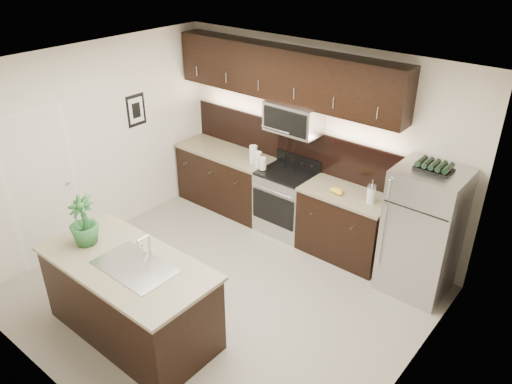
% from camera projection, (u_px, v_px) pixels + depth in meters
% --- Properties ---
extents(ground, '(4.50, 4.50, 0.00)m').
position_uv_depth(ground, '(219.00, 294.00, 6.07)').
color(ground, gray).
rests_on(ground, ground).
extents(room_walls, '(4.52, 4.02, 2.71)m').
position_uv_depth(room_walls, '(204.00, 166.00, 5.31)').
color(room_walls, silver).
rests_on(room_walls, ground).
extents(counter_run, '(3.51, 0.65, 0.94)m').
position_uv_depth(counter_run, '(275.00, 197.00, 7.26)').
color(counter_run, black).
rests_on(counter_run, ground).
extents(upper_fixtures, '(3.49, 0.40, 1.66)m').
position_uv_depth(upper_fixtures, '(285.00, 82.00, 6.55)').
color(upper_fixtures, black).
rests_on(upper_fixtures, counter_run).
extents(island, '(1.96, 0.96, 0.94)m').
position_uv_depth(island, '(131.00, 297.00, 5.30)').
color(island, black).
rests_on(island, ground).
extents(sink_faucet, '(0.84, 0.50, 0.28)m').
position_uv_depth(sink_faucet, '(135.00, 265.00, 4.99)').
color(sink_faucet, silver).
rests_on(sink_faucet, island).
extents(refrigerator, '(0.77, 0.70, 1.60)m').
position_uv_depth(refrigerator, '(422.00, 232.00, 5.82)').
color(refrigerator, '#B2B2B7').
rests_on(refrigerator, ground).
extents(wine_rack, '(0.40, 0.24, 0.10)m').
position_uv_depth(wine_rack, '(434.00, 167.00, 5.42)').
color(wine_rack, black).
rests_on(wine_rack, refrigerator).
extents(plant, '(0.37, 0.37, 0.55)m').
position_uv_depth(plant, '(83.00, 221.00, 5.24)').
color(plant, '#245A29').
rests_on(plant, island).
extents(canisters, '(0.36, 0.21, 0.25)m').
position_uv_depth(canisters, '(257.00, 158.00, 7.07)').
color(canisters, silver).
rests_on(canisters, counter_run).
extents(french_press, '(0.11, 0.11, 0.31)m').
position_uv_depth(french_press, '(371.00, 194.00, 6.10)').
color(french_press, silver).
rests_on(french_press, counter_run).
extents(bananas, '(0.21, 0.18, 0.06)m').
position_uv_depth(bananas, '(334.00, 189.00, 6.40)').
color(bananas, gold).
rests_on(bananas, counter_run).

